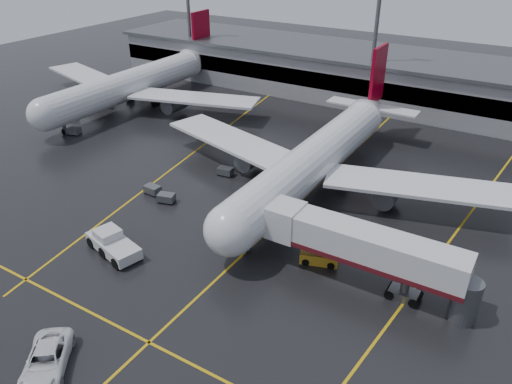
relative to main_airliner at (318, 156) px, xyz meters
The scene contains 19 objects.
ground 10.57m from the main_airliner, 90.00° to the right, with size 220.00×220.00×0.00m, color black.
apron_line_centre 10.57m from the main_airliner, 90.00° to the right, with size 0.25×90.00×0.02m, color gold.
apron_line_stop 31.98m from the main_airliner, 90.00° to the right, with size 60.00×0.25×0.02m, color gold.
apron_line_left 20.44m from the main_airliner, behind, with size 0.25×70.00×0.02m, color gold.
apron_line_right 18.49m from the main_airliner, ahead, with size 0.25×70.00×0.02m, color gold.
terminal 38.23m from the main_airliner, 90.00° to the left, with size 122.00×19.00×8.60m.
light_mast_left 56.34m from the main_airliner, 144.33° to the left, with size 3.00×1.20×25.45m.
light_mast_mid 34.26m from the main_airliner, 98.80° to the left, with size 3.00×1.20×25.45m.
main_airliner is the anchor object (origin of this frame).
second_airliner 43.68m from the main_airliner, 164.05° to the left, with size 48.80×45.60×14.10m.
jet_bridge 19.68m from the main_airliner, 52.90° to the right, with size 19.90×3.40×6.05m.
pushback_tractor 26.93m from the main_airliner, 115.96° to the right, with size 7.19×4.37×2.40m.
belt_loader 16.75m from the main_airliner, 63.93° to the right, with size 4.04×2.68×2.37m.
service_van_a 38.16m from the main_airliner, 97.09° to the right, with size 2.98×6.45×1.79m, color white.
baggage_cart_a 19.43m from the main_airliner, 136.00° to the right, with size 2.28×1.80×1.12m.
baggage_cart_b 21.11m from the main_airliner, 142.94° to the right, with size 2.06×1.39×1.12m.
baggage_cart_c 12.79m from the main_airliner, 163.25° to the right, with size 2.13×1.51×1.12m.
baggage_cart_d 47.26m from the main_airliner, behind, with size 2.32×1.89×1.12m.
baggage_cart_e 40.90m from the main_airliner, behind, with size 2.25×1.73×1.12m.
Camera 1 is at (22.74, -42.72, 30.05)m, focal length 34.95 mm.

